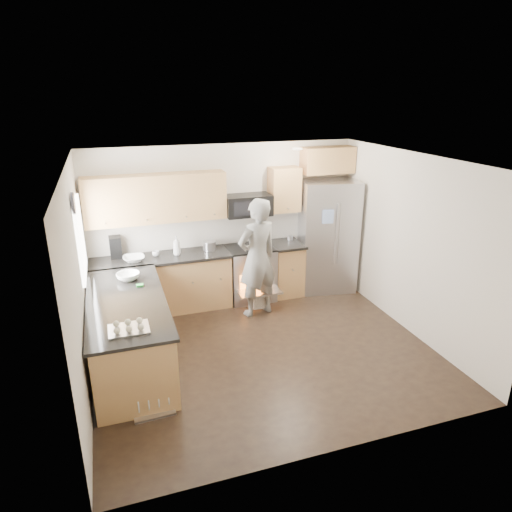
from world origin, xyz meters
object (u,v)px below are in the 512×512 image
object	(u,v)px
refrigerator	(327,236)
person	(257,258)
stove_range	(250,261)
dish_rack	(153,404)

from	to	relation	value
refrigerator	person	size ratio (longest dim) A/B	1.04
stove_range	refrigerator	world-z (taller)	refrigerator
refrigerator	person	distance (m)	1.61
stove_range	person	bearing A→B (deg)	-97.13
stove_range	person	distance (m)	0.66
person	dish_rack	size ratio (longest dim) A/B	4.02
refrigerator	person	world-z (taller)	refrigerator
person	dish_rack	xyz separation A→B (m)	(-1.88, -1.89, -0.87)
refrigerator	person	bearing A→B (deg)	-148.06
stove_range	refrigerator	distance (m)	1.45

